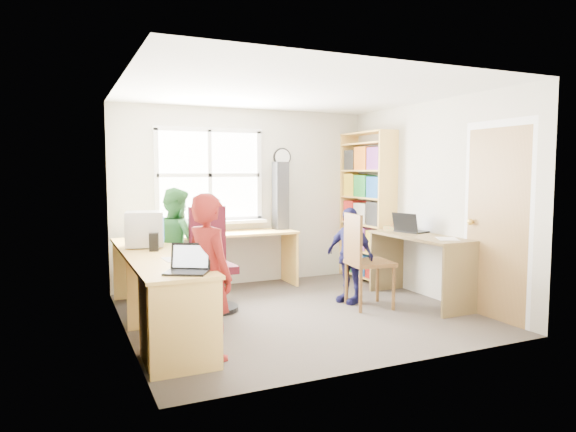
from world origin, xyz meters
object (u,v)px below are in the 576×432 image
object	(u,v)px
laptop_right	(409,228)
person_green	(177,246)
cd_tower	(280,196)
right_desk	(424,253)
bookshelf	(367,210)
crt_monitor	(145,229)
person_red	(209,276)
person_navy	(349,255)
potted_plant	(212,222)
laptop_left	(188,266)
l_desk	(184,289)
swivel_chair	(211,266)
wooden_chair	(363,257)

from	to	relation	value
laptop_right	person_green	world-z (taller)	person_green
cd_tower	right_desk	bearing A→B (deg)	-60.10
person_green	bookshelf	bearing A→B (deg)	-98.63
crt_monitor	person_green	distance (m)	0.61
bookshelf	person_red	size ratio (longest dim) A/B	1.53
crt_monitor	person_navy	distance (m)	2.35
bookshelf	cd_tower	bearing A→B (deg)	165.06
potted_plant	person_red	xyz separation A→B (m)	(-0.69, -2.36, -0.21)
laptop_right	bookshelf	bearing A→B (deg)	-18.88
bookshelf	laptop_left	size ratio (longest dim) A/B	5.03
bookshelf	person_navy	bearing A→B (deg)	-131.36
laptop_right	cd_tower	distance (m)	1.82
person_green	person_navy	size ratio (longest dim) A/B	1.21
bookshelf	person_red	xyz separation A→B (m)	(-2.89, -2.10, -0.31)
right_desk	crt_monitor	distance (m)	3.22
l_desk	cd_tower	xyz separation A→B (m)	(1.76, 1.79, 0.76)
cd_tower	person_navy	bearing A→B (deg)	-81.50
bookshelf	crt_monitor	size ratio (longest dim) A/B	4.74
laptop_right	person_green	distance (m)	2.81
swivel_chair	person_navy	bearing A→B (deg)	-15.85
wooden_chair	person_red	world-z (taller)	person_red
swivel_chair	potted_plant	size ratio (longest dim) A/B	3.94
l_desk	cd_tower	distance (m)	2.62
potted_plant	crt_monitor	bearing A→B (deg)	-137.27
l_desk	person_red	bearing A→B (deg)	-83.68
swivel_chair	wooden_chair	bearing A→B (deg)	-24.79
l_desk	crt_monitor	world-z (taller)	crt_monitor
bookshelf	wooden_chair	xyz separation A→B (m)	(-0.87, -1.28, -0.42)
l_desk	laptop_right	distance (m)	2.94
cd_tower	person_navy	world-z (taller)	cd_tower
crt_monitor	person_navy	size ratio (longest dim) A/B	0.39
laptop_left	cd_tower	size ratio (longest dim) A/B	0.45
crt_monitor	person_red	size ratio (longest dim) A/B	0.32
potted_plant	laptop_right	bearing A→B (deg)	-31.83
right_desk	wooden_chair	xyz separation A→B (m)	(-0.81, 0.04, 0.00)
person_red	l_desk	bearing A→B (deg)	-15.22
bookshelf	wooden_chair	bearing A→B (deg)	-124.16
swivel_chair	laptop_right	world-z (taller)	swivel_chair
wooden_chair	person_green	size ratio (longest dim) A/B	0.79
cd_tower	laptop_left	bearing A→B (deg)	-131.82
laptop_right	person_navy	distance (m)	0.86
swivel_chair	person_navy	xyz separation A→B (m)	(1.58, -0.36, 0.07)
right_desk	potted_plant	world-z (taller)	potted_plant
cd_tower	crt_monitor	bearing A→B (deg)	-158.85
potted_plant	bookshelf	bearing A→B (deg)	-6.64
laptop_right	cd_tower	world-z (taller)	cd_tower
person_navy	person_green	bearing A→B (deg)	-131.09
wooden_chair	person_red	distance (m)	2.18
right_desk	person_red	size ratio (longest dim) A/B	1.01
l_desk	wooden_chair	distance (m)	2.10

